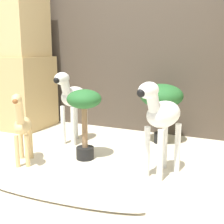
% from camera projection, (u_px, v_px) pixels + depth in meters
% --- Properties ---
extents(ground_plane, '(14.00, 14.00, 0.00)m').
position_uv_depth(ground_plane, '(79.00, 176.00, 2.31)').
color(ground_plane, beige).
extents(wall_back, '(6.40, 0.08, 2.20)m').
position_uv_depth(wall_back, '(145.00, 31.00, 3.33)').
color(wall_back, '#473D33').
rests_on(wall_back, ground_plane).
extents(rock_pillar_left, '(0.65, 0.60, 1.57)m').
position_uv_depth(rock_pillar_left, '(19.00, 64.00, 3.60)').
color(rock_pillar_left, tan).
rests_on(rock_pillar_left, ground_plane).
extents(zebra_right, '(0.28, 0.47, 0.71)m').
position_uv_depth(zebra_right, '(161.00, 116.00, 2.23)').
color(zebra_right, silver).
rests_on(zebra_right, ground_plane).
extents(zebra_left, '(0.20, 0.47, 0.71)m').
position_uv_depth(zebra_left, '(72.00, 98.00, 3.01)').
color(zebra_left, silver).
rests_on(zebra_left, ground_plane).
extents(giraffe_figurine, '(0.30, 0.39, 0.60)m').
position_uv_depth(giraffe_figurine, '(22.00, 125.00, 2.48)').
color(giraffe_figurine, tan).
rests_on(giraffe_figurine, ground_plane).
extents(potted_palm_front, '(0.29, 0.29, 0.60)m').
position_uv_depth(potted_palm_front, '(84.00, 108.00, 2.57)').
color(potted_palm_front, black).
rests_on(potted_palm_front, ground_plane).
extents(potted_palm_back, '(0.42, 0.42, 0.59)m').
position_uv_depth(potted_palm_back, '(162.00, 98.00, 3.01)').
color(potted_palm_back, black).
rests_on(potted_palm_back, ground_plane).
extents(surfboard, '(1.16, 0.26, 0.09)m').
position_uv_depth(surfboard, '(57.00, 194.00, 1.97)').
color(surfboard, silver).
rests_on(surfboard, ground_plane).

